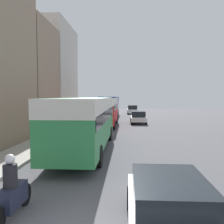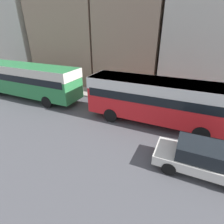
{
  "view_description": "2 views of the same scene",
  "coord_description": "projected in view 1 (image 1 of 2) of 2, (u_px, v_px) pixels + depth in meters",
  "views": [
    {
      "loc": [
        0.73,
        -4.94,
        3.19
      ],
      "look_at": [
        -1.04,
        23.85,
        1.39
      ],
      "focal_mm": 40.0,
      "sensor_mm": 36.0,
      "label": 1
    },
    {
      "loc": [
        9.45,
        23.57,
        6.13
      ],
      "look_at": [
        -0.32,
        19.05,
        0.9
      ],
      "focal_mm": 28.0,
      "sensor_mm": 36.0,
      "label": 2
    }
  ],
  "objects": [
    {
      "name": "bus_following",
      "position": [
        104.0,
        108.0,
        26.83
      ],
      "size": [
        2.59,
        9.44,
        3.07
      ],
      "color": "red",
      "rests_on": "ground_plane"
    },
    {
      "name": "bus_third_in_line",
      "position": [
        110.0,
        104.0,
        39.31
      ],
      "size": [
        2.55,
        10.72,
        3.17
      ],
      "color": "silver",
      "rests_on": "ground_plane"
    },
    {
      "name": "car_far_curb",
      "position": [
        170.0,
        206.0,
        5.61
      ],
      "size": [
        1.92,
        4.42,
        1.35
      ],
      "rotation": [
        0.0,
        0.0,
        3.14
      ],
      "color": "#B7B7BC",
      "rests_on": "ground_plane"
    },
    {
      "name": "motorcycle_behind_lead",
      "position": [
        12.0,
        193.0,
        6.43
      ],
      "size": [
        0.38,
        2.24,
        1.73
      ],
      "color": "#1E2338",
      "rests_on": "ground_plane"
    },
    {
      "name": "car_crossing",
      "position": [
        132.0,
        109.0,
        45.8
      ],
      "size": [
        1.94,
        4.15,
        1.59
      ],
      "color": "silver",
      "rests_on": "ground_plane"
    },
    {
      "name": "building_far_terrace",
      "position": [
        22.0,
        77.0,
        22.64
      ],
      "size": [
        5.22,
        6.3,
        9.83
      ],
      "color": "gray",
      "rests_on": "ground_plane"
    },
    {
      "name": "bus_lead",
      "position": [
        87.0,
        117.0,
        14.62
      ],
      "size": [
        2.5,
        11.16,
        3.1
      ],
      "color": "#2D8447",
      "rests_on": "ground_plane"
    },
    {
      "name": "building_end_row",
      "position": [
        48.0,
        74.0,
        30.55
      ],
      "size": [
        5.71,
        9.12,
        11.81
      ],
      "color": "beige",
      "rests_on": "ground_plane"
    },
    {
      "name": "pedestrian_near_curb",
      "position": [
        82.0,
        113.0,
        32.19
      ],
      "size": [
        0.41,
        0.41,
        1.75
      ],
      "color": "#232838",
      "rests_on": "sidewalk"
    },
    {
      "name": "car_distant",
      "position": [
        138.0,
        117.0,
        29.59
      ],
      "size": [
        1.87,
        4.18,
        1.45
      ],
      "color": "silver",
      "rests_on": "ground_plane"
    }
  ]
}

